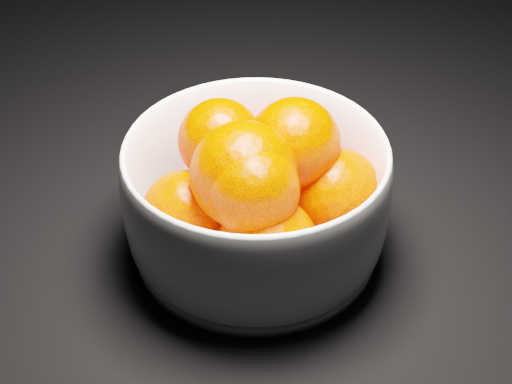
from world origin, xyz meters
TOP-DOWN VIEW (x-y plane):
  - bowl at (-0.25, 0.25)m, footprint 0.23×0.23m
  - orange_pile at (-0.25, 0.25)m, footprint 0.20×0.19m

SIDE VIEW (x-z plane):
  - bowl at x=-0.25m, z-range 0.00..0.11m
  - orange_pile at x=-0.25m, z-range 0.01..0.14m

